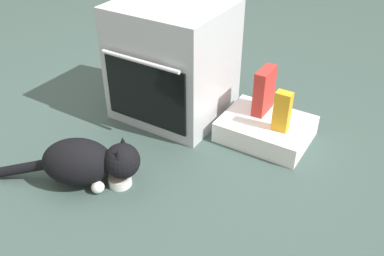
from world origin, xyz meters
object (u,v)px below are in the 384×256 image
object	(u,v)px
juice_carton	(282,111)
food_bowl	(120,180)
cereal_box	(264,91)
oven	(173,61)
pantry_cabinet	(266,129)
cat	(87,162)

from	to	relation	value
juice_carton	food_bowl	bearing A→B (deg)	-128.00
food_bowl	cereal_box	world-z (taller)	cereal_box
oven	cereal_box	xyz separation A→B (m)	(0.57, 0.12, -0.10)
cereal_box	juice_carton	bearing A→B (deg)	-38.45
pantry_cabinet	cereal_box	size ratio (longest dim) A/B	1.85
oven	juice_carton	world-z (taller)	oven
pantry_cabinet	juice_carton	size ratio (longest dim) A/B	2.16
juice_carton	pantry_cabinet	bearing A→B (deg)	153.34
oven	cereal_box	world-z (taller)	oven
cat	cereal_box	size ratio (longest dim) A/B	2.57
pantry_cabinet	cereal_box	bearing A→B (deg)	129.05
oven	food_bowl	size ratio (longest dim) A/B	5.97
pantry_cabinet	food_bowl	world-z (taller)	pantry_cabinet
juice_carton	cereal_box	size ratio (longest dim) A/B	0.86
oven	food_bowl	bearing A→B (deg)	-77.85
food_bowl	pantry_cabinet	bearing A→B (deg)	58.89
oven	food_bowl	world-z (taller)	oven
cat	cereal_box	bearing A→B (deg)	32.23
food_bowl	cat	distance (m)	0.20
cat	food_bowl	bearing A→B (deg)	0.00
food_bowl	cereal_box	distance (m)	1.00
pantry_cabinet	food_bowl	size ratio (longest dim) A/B	4.24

